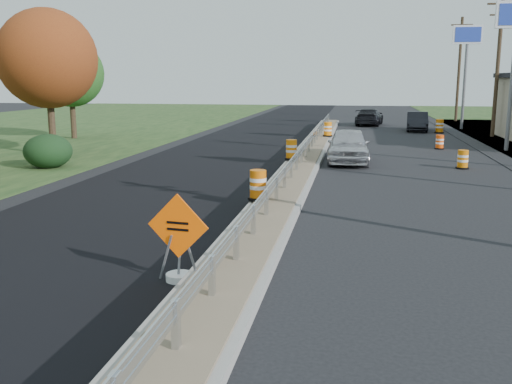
% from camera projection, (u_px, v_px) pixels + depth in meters
% --- Properties ---
extents(ground, '(140.00, 140.00, 0.00)m').
position_uv_depth(ground, '(276.00, 207.00, 17.57)').
color(ground, black).
rests_on(ground, ground).
extents(milled_overlay, '(7.20, 120.00, 0.01)m').
position_uv_depth(milled_overlay, '(216.00, 159.00, 27.98)').
color(milled_overlay, black).
rests_on(milled_overlay, ground).
extents(median, '(1.60, 55.00, 0.23)m').
position_uv_depth(median, '(301.00, 165.00, 25.28)').
color(median, gray).
rests_on(median, ground).
extents(guardrail, '(0.10, 46.15, 0.72)m').
position_uv_depth(guardrail, '(304.00, 149.00, 26.12)').
color(guardrail, silver).
rests_on(guardrail, median).
extents(pylon_sign_north, '(2.20, 0.30, 7.90)m').
position_uv_depth(pylon_sign_north, '(467.00, 44.00, 43.51)').
color(pylon_sign_north, slate).
rests_on(pylon_sign_north, ground).
extents(utility_pole_nmid, '(1.90, 0.26, 9.40)m').
position_uv_depth(utility_pole_nmid, '(498.00, 63.00, 37.85)').
color(utility_pole_nmid, '#473523').
rests_on(utility_pole_nmid, ground).
extents(utility_pole_north, '(1.90, 0.26, 9.40)m').
position_uv_depth(utility_pole_north, '(459.00, 67.00, 52.34)').
color(utility_pole_north, '#473523').
rests_on(utility_pole_north, ground).
extents(hedge_north, '(2.09, 2.09, 1.52)m').
position_uv_depth(hedge_north, '(48.00, 151.00, 25.08)').
color(hedge_north, black).
rests_on(hedge_north, ground).
extents(tree_near_red, '(4.95, 4.95, 7.35)m').
position_uv_depth(tree_near_red, '(47.00, 59.00, 28.49)').
color(tree_near_red, '#473523').
rests_on(tree_near_red, ground).
extents(tree_near_back, '(4.29, 4.29, 6.37)m').
position_uv_depth(tree_near_back, '(70.00, 74.00, 36.85)').
color(tree_near_back, '#473523').
rests_on(tree_near_back, ground).
extents(caution_sign, '(1.25, 0.53, 1.74)m').
position_uv_depth(caution_sign, '(179.00, 259.00, 11.03)').
color(caution_sign, white).
rests_on(caution_sign, ground).
extents(barrel_median_near, '(0.63, 0.63, 0.92)m').
position_uv_depth(barrel_median_near, '(258.00, 186.00, 17.40)').
color(barrel_median_near, black).
rests_on(barrel_median_near, median).
extents(barrel_median_mid, '(0.62, 0.62, 0.91)m').
position_uv_depth(barrel_median_mid, '(291.00, 150.00, 26.18)').
color(barrel_median_mid, black).
rests_on(barrel_median_mid, median).
extents(barrel_median_far, '(0.63, 0.63, 0.92)m').
position_uv_depth(barrel_median_far, '(328.00, 130.00, 36.76)').
color(barrel_median_far, black).
rests_on(barrel_median_far, median).
extents(barrel_shoulder_near, '(0.56, 0.56, 0.83)m').
position_uv_depth(barrel_shoulder_near, '(463.00, 160.00, 24.96)').
color(barrel_shoulder_near, black).
rests_on(barrel_shoulder_near, ground).
extents(barrel_shoulder_mid, '(0.54, 0.54, 0.79)m').
position_uv_depth(barrel_shoulder_mid, '(440.00, 142.00, 31.98)').
color(barrel_shoulder_mid, black).
rests_on(barrel_shoulder_mid, ground).
extents(barrel_shoulder_far, '(0.69, 0.69, 1.01)m').
position_uv_depth(barrel_shoulder_far, '(440.00, 126.00, 41.50)').
color(barrel_shoulder_far, black).
rests_on(barrel_shoulder_far, ground).
extents(car_silver, '(2.00, 4.75, 1.60)m').
position_uv_depth(car_silver, '(348.00, 145.00, 26.84)').
color(car_silver, silver).
rests_on(car_silver, ground).
extents(car_dark_mid, '(1.84, 4.44, 1.43)m').
position_uv_depth(car_dark_mid, '(417.00, 121.00, 43.20)').
color(car_dark_mid, black).
rests_on(car_dark_mid, ground).
extents(car_dark_far, '(2.64, 5.18, 1.44)m').
position_uv_depth(car_dark_far, '(369.00, 117.00, 48.45)').
color(car_dark_far, black).
rests_on(car_dark_far, ground).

